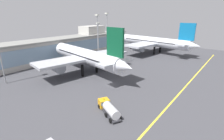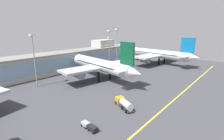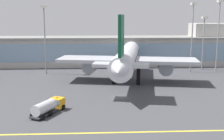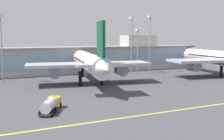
{
  "view_description": "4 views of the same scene",
  "coord_description": "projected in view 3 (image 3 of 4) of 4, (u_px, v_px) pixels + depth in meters",
  "views": [
    {
      "loc": [
        -44.18,
        -34.75,
        23.68
      ],
      "look_at": [
        5.24,
        3.62,
        3.31
      ],
      "focal_mm": 26.9,
      "sensor_mm": 36.0,
      "label": 1
    },
    {
      "loc": [
        -58.24,
        -41.32,
        25.42
      ],
      "look_at": [
        9.26,
        13.95,
        4.21
      ],
      "focal_mm": 27.46,
      "sensor_mm": 36.0,
      "label": 2
    },
    {
      "loc": [
        -5.33,
        -68.87,
        19.62
      ],
      "look_at": [
        -1.2,
        12.53,
        4.55
      ],
      "focal_mm": 46.53,
      "sensor_mm": 36.0,
      "label": 3
    },
    {
      "loc": [
        -26.42,
        -66.78,
        15.76
      ],
      "look_at": [
        6.63,
        5.23,
        5.96
      ],
      "focal_mm": 42.2,
      "sensor_mm": 36.0,
      "label": 4
    }
  ],
  "objects": [
    {
      "name": "ground_plane",
      "position": [
        119.0,
        97.0,
        71.47
      ],
      "size": [
        194.29,
        194.29,
        0.0
      ],
      "primitive_type": "plane",
      "color": "#424247"
    },
    {
      "name": "apron_light_mast_west",
      "position": [
        45.0,
        30.0,
        97.85
      ],
      "size": [
        1.8,
        1.8,
        23.16
      ],
      "color": "gray",
      "rests_on": "ground"
    },
    {
      "name": "apron_light_mast_far_east",
      "position": [
        204.0,
        34.0,
        106.7
      ],
      "size": [
        1.8,
        1.8,
        19.56
      ],
      "color": "gray",
      "rests_on": "ground"
    },
    {
      "name": "fuel_tanker_truck",
      "position": [
        49.0,
        106.0,
        59.38
      ],
      "size": [
        6.26,
        9.17,
        2.9
      ],
      "rotation": [
        0.0,
        0.0,
        1.11
      ],
      "color": "black",
      "rests_on": "ground"
    },
    {
      "name": "terminal_building",
      "position": [
        115.0,
        50.0,
        117.25
      ],
      "size": [
        141.78,
        14.0,
        16.84
      ],
      "color": "beige",
      "rests_on": "ground"
    },
    {
      "name": "apron_light_mast_east",
      "position": [
        192.0,
        27.0,
        101.08
      ],
      "size": [
        1.8,
        1.8,
        24.3
      ],
      "color": "gray",
      "rests_on": "ground"
    },
    {
      "name": "apron_light_mast_centre",
      "position": [
        219.0,
        26.0,
        102.43
      ],
      "size": [
        1.8,
        1.8,
        25.22
      ],
      "color": "gray",
      "rests_on": "ground"
    },
    {
      "name": "airliner_near_right",
      "position": [
        127.0,
        58.0,
        86.71
      ],
      "size": [
        42.54,
        52.81,
        20.05
      ],
      "rotation": [
        0.0,
        0.0,
        1.39
      ],
      "color": "black",
      "rests_on": "ground"
    },
    {
      "name": "taxiway_centreline_stripe",
      "position": [
        129.0,
        132.0,
        49.86
      ],
      "size": [
        155.43,
        0.5,
        0.01
      ],
      "primitive_type": "cube",
      "color": "yellow",
      "rests_on": "ground"
    }
  ]
}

